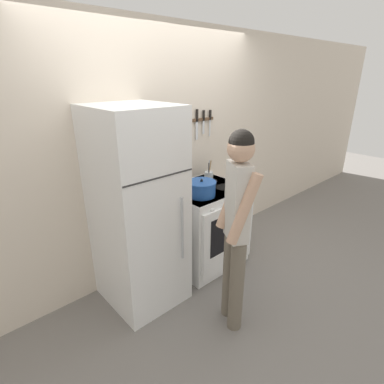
{
  "coord_description": "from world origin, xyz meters",
  "views": [
    {
      "loc": [
        -1.83,
        -2.48,
        2.06
      ],
      "look_at": [
        -0.02,
        -0.49,
        1.0
      ],
      "focal_mm": 28.0,
      "sensor_mm": 36.0,
      "label": 1
    }
  ],
  "objects": [
    {
      "name": "ground_plane",
      "position": [
        0.0,
        0.0,
        0.0
      ],
      "size": [
        14.0,
        14.0,
        0.0
      ],
      "primitive_type": "plane",
      "color": "slate"
    },
    {
      "name": "stove_range",
      "position": [
        0.3,
        -0.37,
        0.47
      ],
      "size": [
        0.81,
        0.73,
        0.92
      ],
      "color": "white",
      "rests_on": "ground_plane"
    },
    {
      "name": "refrigerator",
      "position": [
        -0.55,
        -0.36,
        0.92
      ],
      "size": [
        0.66,
        0.74,
        1.84
      ],
      "color": "white",
      "rests_on": "ground_plane"
    },
    {
      "name": "wall_back",
      "position": [
        0.0,
        0.03,
        1.27
      ],
      "size": [
        10.0,
        0.06,
        2.55
      ],
      "color": "beige",
      "rests_on": "ground_plane"
    },
    {
      "name": "dutch_oven_pot",
      "position": [
        0.12,
        -0.48,
        0.99
      ],
      "size": [
        0.33,
        0.29,
        0.18
      ],
      "color": "#1E4C9E",
      "rests_on": "stove_range"
    },
    {
      "name": "wall_knife_strip",
      "position": [
        0.58,
        -0.02,
        1.58
      ],
      "size": [
        0.31,
        0.03,
        0.34
      ],
      "color": "brown"
    },
    {
      "name": "utensil_jar",
      "position": [
        0.5,
        -0.2,
        0.97
      ],
      "size": [
        0.1,
        0.1,
        0.24
      ],
      "color": "silver",
      "rests_on": "stove_range"
    },
    {
      "name": "tea_kettle",
      "position": [
        0.13,
        -0.21,
        0.99
      ],
      "size": [
        0.24,
        0.19,
        0.24
      ],
      "color": "silver",
      "rests_on": "stove_range"
    },
    {
      "name": "person",
      "position": [
        -0.16,
        -1.17,
        0.97
      ],
      "size": [
        0.39,
        0.42,
        1.7
      ],
      "rotation": [
        0.0,
        0.0,
        1.06
      ],
      "color": "#6B6051",
      "rests_on": "ground_plane"
    }
  ]
}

